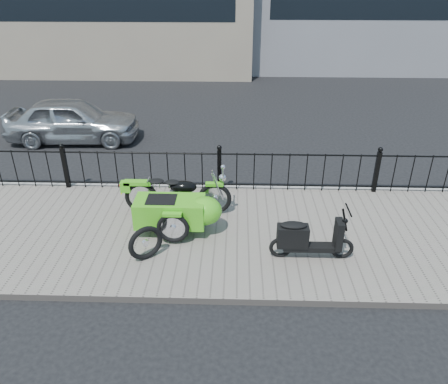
{
  "coord_description": "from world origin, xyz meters",
  "views": [
    {
      "loc": [
        0.38,
        -7.59,
        4.73
      ],
      "look_at": [
        0.15,
        -0.1,
        0.78
      ],
      "focal_mm": 35.0,
      "sensor_mm": 36.0,
      "label": 1
    }
  ],
  "objects_px": {
    "motorcycle_sidecar": "(180,208)",
    "scooter": "(306,239)",
    "spare_tire": "(146,243)",
    "sedan_car": "(73,120)"
  },
  "relations": [
    {
      "from": "motorcycle_sidecar",
      "to": "scooter",
      "type": "height_order",
      "value": "scooter"
    },
    {
      "from": "spare_tire",
      "to": "sedan_car",
      "type": "bearing_deg",
      "value": 118.85
    },
    {
      "from": "scooter",
      "to": "spare_tire",
      "type": "xyz_separation_m",
      "value": [
        -2.77,
        -0.12,
        -0.06
      ]
    },
    {
      "from": "scooter",
      "to": "sedan_car",
      "type": "xyz_separation_m",
      "value": [
        -6.04,
        5.81,
        0.14
      ]
    },
    {
      "from": "scooter",
      "to": "motorcycle_sidecar",
      "type": "bearing_deg",
      "value": 159.28
    },
    {
      "from": "motorcycle_sidecar",
      "to": "scooter",
      "type": "bearing_deg",
      "value": -20.72
    },
    {
      "from": "scooter",
      "to": "spare_tire",
      "type": "relative_size",
      "value": 2.29
    },
    {
      "from": "spare_tire",
      "to": "sedan_car",
      "type": "distance_m",
      "value": 6.77
    },
    {
      "from": "spare_tire",
      "to": "motorcycle_sidecar",
      "type": "bearing_deg",
      "value": 63.41
    },
    {
      "from": "spare_tire",
      "to": "sedan_car",
      "type": "relative_size",
      "value": 0.17
    }
  ]
}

